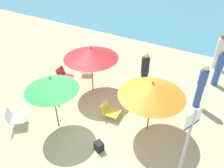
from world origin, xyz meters
The scene contains 16 objects.
ground_plane centered at (0.00, 0.00, 0.00)m, with size 40.00×40.00×0.00m, color #CCB789.
sea_water centered at (0.00, 14.79, 0.00)m, with size 40.00×16.00×0.01m, color teal.
umbrella_red centered at (-1.44, 1.48, 1.63)m, with size 1.97×1.97×1.89m.
umbrella_orange centered at (1.23, 0.64, 1.56)m, with size 1.92×1.92×1.82m.
umbrella_green centered at (-1.30, -0.66, 1.63)m, with size 1.57×1.57×1.88m.
beach_chair_a centered at (-2.49, -1.36, 0.33)m, with size 0.72×0.72×0.62m.
beach_chair_b centered at (-2.44, 2.37, 0.34)m, with size 0.64×0.66×0.66m.
beach_chair_c centered at (-2.84, 1.42, 0.30)m, with size 0.63×0.52×0.60m.
beach_chair_d centered at (-0.11, 0.54, 0.26)m, with size 0.61×0.52×0.52m.
beach_chair_e centered at (-2.34, 0.46, 0.30)m, with size 0.72×0.71×0.56m.
person_a centered at (0.26, 2.47, 0.83)m, with size 0.30×0.30×1.64m.
person_b centered at (2.58, 4.35, 0.79)m, with size 0.30×0.30×1.56m.
person_c centered at (2.33, 5.77, 0.82)m, with size 0.28×0.28×1.60m.
person_d centered at (2.27, 2.59, 0.87)m, with size 0.28×0.28×1.69m.
warning_sign centered at (2.55, -0.54, 1.51)m, with size 0.22×0.48×2.30m.
beach_bag centered at (0.35, -0.81, 0.14)m, with size 0.24×0.21×0.28m, color black.
Camera 1 is at (2.82, -4.24, 5.21)m, focal length 35.79 mm.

